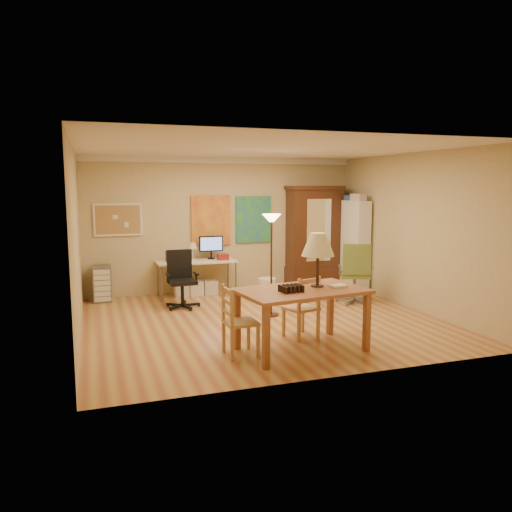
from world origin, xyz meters
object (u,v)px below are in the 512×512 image
object	(u,v)px
dining_table	(308,277)
armoire	(314,243)
computer_desk	(197,274)
office_chair_green	(355,287)
bookshelf	(355,246)
office_chair_black	(182,292)

from	to	relation	value
dining_table	armoire	world-z (taller)	armoire
dining_table	computer_desk	world-z (taller)	dining_table
office_chair_green	armoire	world-z (taller)	armoire
office_chair_green	bookshelf	size ratio (longest dim) A/B	0.60
armoire	bookshelf	xyz separation A→B (m)	(0.64, -0.63, -0.01)
dining_table	office_chair_black	world-z (taller)	dining_table
dining_table	bookshelf	distance (m)	3.95
dining_table	office_chair_green	world-z (taller)	dining_table
dining_table	computer_desk	distance (m)	3.74
armoire	bookshelf	world-z (taller)	armoire
computer_desk	office_chair_green	size ratio (longest dim) A/B	1.37
office_chair_black	office_chair_green	xyz separation A→B (m)	(3.07, -0.65, 0.03)
computer_desk	bookshelf	size ratio (longest dim) A/B	0.83
computer_desk	office_chair_black	xyz separation A→B (m)	(-0.46, -0.88, -0.15)
armoire	bookshelf	bearing A→B (deg)	-44.47
office_chair_green	office_chair_black	bearing A→B (deg)	168.00
computer_desk	armoire	bearing A→B (deg)	1.91
dining_table	computer_desk	xyz separation A→B (m)	(-0.71, 3.64, -0.54)
office_chair_green	dining_table	bearing A→B (deg)	-132.03
office_chair_green	armoire	bearing A→B (deg)	93.21
dining_table	armoire	distance (m)	4.14
computer_desk	office_chair_green	xyz separation A→B (m)	(2.61, -1.53, -0.13)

